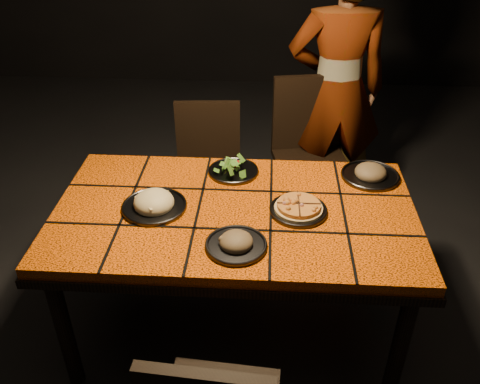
# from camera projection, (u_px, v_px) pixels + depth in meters

# --- Properties ---
(room_shell) EXTENTS (6.04, 7.04, 3.08)m
(room_shell) POSITION_uv_depth(u_px,v_px,m) (234.00, 40.00, 1.84)
(room_shell) COLOR black
(room_shell) RESTS_ON ground
(dining_table) EXTENTS (1.62, 0.92, 0.75)m
(dining_table) POSITION_uv_depth(u_px,v_px,m) (235.00, 223.00, 2.29)
(dining_table) COLOR #FF6008
(dining_table) RESTS_ON ground
(chair_far_left) EXTENTS (0.42, 0.42, 0.86)m
(chair_far_left) POSITION_uv_depth(u_px,v_px,m) (208.00, 164.00, 3.09)
(chair_far_left) COLOR black
(chair_far_left) RESTS_ON ground
(chair_far_right) EXTENTS (0.51, 0.51, 0.97)m
(chair_far_right) POSITION_uv_depth(u_px,v_px,m) (309.00, 145.00, 3.17)
(chair_far_right) COLOR black
(chair_far_right) RESTS_ON ground
(diner) EXTENTS (0.65, 0.46, 1.70)m
(diner) POSITION_uv_depth(u_px,v_px,m) (336.00, 91.00, 3.14)
(diner) COLOR brown
(diner) RESTS_ON ground
(plate_pizza) EXTENTS (0.26, 0.26, 0.04)m
(plate_pizza) POSITION_uv_depth(u_px,v_px,m) (298.00, 209.00, 2.22)
(plate_pizza) COLOR #323236
(plate_pizza) RESTS_ON dining_table
(plate_pasta) EXTENTS (0.29, 0.29, 0.09)m
(plate_pasta) POSITION_uv_depth(u_px,v_px,m) (154.00, 203.00, 2.24)
(plate_pasta) COLOR #323236
(plate_pasta) RESTS_ON dining_table
(plate_salad) EXTENTS (0.25, 0.25, 0.07)m
(plate_salad) POSITION_uv_depth(u_px,v_px,m) (233.00, 168.00, 2.50)
(plate_salad) COLOR #323236
(plate_salad) RESTS_ON dining_table
(plate_mushroom_a) EXTENTS (0.25, 0.25, 0.08)m
(plate_mushroom_a) POSITION_uv_depth(u_px,v_px,m) (236.00, 243.00, 2.02)
(plate_mushroom_a) COLOR #323236
(plate_mushroom_a) RESTS_ON dining_table
(plate_mushroom_b) EXTENTS (0.28, 0.28, 0.09)m
(plate_mushroom_b) POSITION_uv_depth(u_px,v_px,m) (371.00, 173.00, 2.46)
(plate_mushroom_b) COLOR #323236
(plate_mushroom_b) RESTS_ON dining_table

